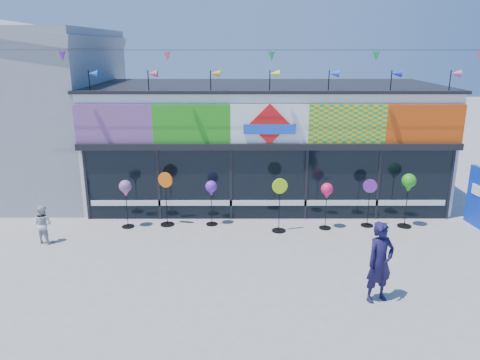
{
  "coord_description": "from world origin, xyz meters",
  "views": [
    {
      "loc": [
        -0.94,
        -10.85,
        5.46
      ],
      "look_at": [
        -0.91,
        2.0,
        1.72
      ],
      "focal_mm": 35.0,
      "sensor_mm": 36.0,
      "label": 1
    }
  ],
  "objects_px": {
    "spinner_2": "(211,190)",
    "spinner_0": "(126,190)",
    "spinner_3": "(279,204)",
    "spinner_6": "(409,185)",
    "spinner_4": "(327,192)",
    "spinner_5": "(369,202)",
    "child": "(43,224)",
    "spinner_1": "(166,197)",
    "adult_man": "(380,262)",
    "blue_sign": "(478,197)"
  },
  "relations": [
    {
      "from": "spinner_2",
      "to": "spinner_0",
      "type": "bearing_deg",
      "value": -175.56
    },
    {
      "from": "spinner_3",
      "to": "spinner_6",
      "type": "bearing_deg",
      "value": 5.22
    },
    {
      "from": "spinner_4",
      "to": "spinner_5",
      "type": "xyz_separation_m",
      "value": [
        1.35,
        0.2,
        -0.37
      ]
    },
    {
      "from": "spinner_6",
      "to": "child",
      "type": "height_order",
      "value": "spinner_6"
    },
    {
      "from": "spinner_0",
      "to": "spinner_1",
      "type": "distance_m",
      "value": 1.24
    },
    {
      "from": "spinner_3",
      "to": "spinner_4",
      "type": "xyz_separation_m",
      "value": [
        1.44,
        0.22,
        0.29
      ]
    },
    {
      "from": "spinner_1",
      "to": "spinner_4",
      "type": "bearing_deg",
      "value": -3.49
    },
    {
      "from": "adult_man",
      "to": "spinner_2",
      "type": "bearing_deg",
      "value": 108.35
    },
    {
      "from": "blue_sign",
      "to": "child",
      "type": "distance_m",
      "value": 13.01
    },
    {
      "from": "spinner_1",
      "to": "spinner_6",
      "type": "height_order",
      "value": "spinner_1"
    },
    {
      "from": "spinner_6",
      "to": "spinner_3",
      "type": "bearing_deg",
      "value": -174.78
    },
    {
      "from": "blue_sign",
      "to": "spinner_5",
      "type": "height_order",
      "value": "blue_sign"
    },
    {
      "from": "spinner_1",
      "to": "spinner_4",
      "type": "height_order",
      "value": "spinner_1"
    },
    {
      "from": "spinner_5",
      "to": "child",
      "type": "distance_m",
      "value": 9.65
    },
    {
      "from": "spinner_5",
      "to": "spinner_4",
      "type": "bearing_deg",
      "value": -171.47
    },
    {
      "from": "spinner_3",
      "to": "adult_man",
      "type": "relative_size",
      "value": 0.91
    },
    {
      "from": "spinner_1",
      "to": "spinner_2",
      "type": "distance_m",
      "value": 1.42
    },
    {
      "from": "spinner_1",
      "to": "spinner_2",
      "type": "xyz_separation_m",
      "value": [
        1.4,
        0.03,
        0.24
      ]
    },
    {
      "from": "adult_man",
      "to": "spinner_6",
      "type": "bearing_deg",
      "value": 41.8
    },
    {
      "from": "spinner_6",
      "to": "adult_man",
      "type": "distance_m",
      "value": 4.84
    },
    {
      "from": "spinner_6",
      "to": "blue_sign",
      "type": "bearing_deg",
      "value": 3.2
    },
    {
      "from": "spinner_0",
      "to": "adult_man",
      "type": "xyz_separation_m",
      "value": [
        6.5,
        -4.33,
        -0.3
      ]
    },
    {
      "from": "spinner_2",
      "to": "spinner_4",
      "type": "height_order",
      "value": "spinner_4"
    },
    {
      "from": "spinner_2",
      "to": "spinner_6",
      "type": "bearing_deg",
      "value": -1.78
    },
    {
      "from": "spinner_3",
      "to": "child",
      "type": "distance_m",
      "value": 6.83
    },
    {
      "from": "blue_sign",
      "to": "spinner_5",
      "type": "xyz_separation_m",
      "value": [
        -3.37,
        -0.06,
        -0.13
      ]
    },
    {
      "from": "spinner_1",
      "to": "spinner_0",
      "type": "bearing_deg",
      "value": -171.76
    },
    {
      "from": "spinner_0",
      "to": "spinner_6",
      "type": "xyz_separation_m",
      "value": [
        8.6,
        0.01,
        0.15
      ]
    },
    {
      "from": "spinner_0",
      "to": "spinner_1",
      "type": "bearing_deg",
      "value": 8.24
    },
    {
      "from": "blue_sign",
      "to": "spinner_0",
      "type": "relative_size",
      "value": 1.22
    },
    {
      "from": "spinner_1",
      "to": "adult_man",
      "type": "xyz_separation_m",
      "value": [
        5.31,
        -4.5,
        0.01
      ]
    },
    {
      "from": "spinner_4",
      "to": "spinner_3",
      "type": "bearing_deg",
      "value": -171.37
    },
    {
      "from": "child",
      "to": "spinner_5",
      "type": "bearing_deg",
      "value": -156.25
    },
    {
      "from": "spinner_6",
      "to": "spinner_0",
      "type": "bearing_deg",
      "value": -179.9
    },
    {
      "from": "spinner_0",
      "to": "child",
      "type": "distance_m",
      "value": 2.5
    },
    {
      "from": "blue_sign",
      "to": "spinner_0",
      "type": "height_order",
      "value": "blue_sign"
    },
    {
      "from": "spinner_3",
      "to": "spinner_6",
      "type": "relative_size",
      "value": 0.97
    },
    {
      "from": "blue_sign",
      "to": "spinner_0",
      "type": "distance_m",
      "value": 10.83
    },
    {
      "from": "spinner_3",
      "to": "spinner_5",
      "type": "distance_m",
      "value": 2.83
    },
    {
      "from": "spinner_0",
      "to": "spinner_2",
      "type": "relative_size",
      "value": 1.05
    },
    {
      "from": "spinner_0",
      "to": "spinner_4",
      "type": "xyz_separation_m",
      "value": [
        6.1,
        -0.13,
        -0.04
      ]
    },
    {
      "from": "spinner_1",
      "to": "child",
      "type": "height_order",
      "value": "spinner_1"
    },
    {
      "from": "spinner_2",
      "to": "spinner_1",
      "type": "bearing_deg",
      "value": -178.83
    },
    {
      "from": "spinner_0",
      "to": "adult_man",
      "type": "bearing_deg",
      "value": -33.64
    },
    {
      "from": "spinner_3",
      "to": "spinner_4",
      "type": "height_order",
      "value": "spinner_3"
    },
    {
      "from": "spinner_6",
      "to": "adult_man",
      "type": "relative_size",
      "value": 0.93
    },
    {
      "from": "spinner_3",
      "to": "child",
      "type": "relative_size",
      "value": 1.48
    },
    {
      "from": "blue_sign",
      "to": "spinner_0",
      "type": "xyz_separation_m",
      "value": [
        -10.82,
        -0.14,
        0.28
      ]
    },
    {
      "from": "adult_man",
      "to": "child",
      "type": "distance_m",
      "value": 9.18
    },
    {
      "from": "spinner_3",
      "to": "spinner_6",
      "type": "height_order",
      "value": "spinner_6"
    }
  ]
}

